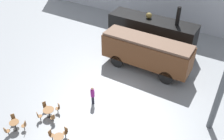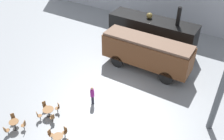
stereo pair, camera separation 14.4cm
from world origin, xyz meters
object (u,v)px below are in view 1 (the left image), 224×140
Objects in this scene: passenger_coach_wooden at (146,51)px; cafe_table_mid at (59,138)px; cafe_table_near at (49,111)px; visitor_person at (93,95)px; cafe_table_far at (15,124)px; steam_locomotive at (152,32)px; cafe_chair_0 at (58,107)px.

passenger_coach_wooden is 11.60m from cafe_table_mid.
cafe_table_near is at bearing -111.10° from passenger_coach_wooden.
visitor_person is (-0.29, 4.62, 0.42)m from cafe_table_mid.
cafe_table_far is at bearing -122.41° from visitor_person.
visitor_person reaches higher than cafe_table_near.
visitor_person is at bearing 54.52° from cafe_table_near.
visitor_person is (-1.64, -6.79, -1.16)m from passenger_coach_wooden.
visitor_person is at bearing -92.65° from steam_locomotive.
visitor_person is (1.81, 2.28, 0.45)m from cafe_chair_0.
cafe_chair_0 is (-2.10, 2.34, -0.04)m from cafe_table_mid.
cafe_table_far is (-1.24, -2.32, -0.01)m from cafe_table_near.
passenger_coach_wooden is at bearing 68.90° from cafe_table_near.
cafe_table_mid is (-0.20, -15.24, -1.65)m from steam_locomotive.
passenger_coach_wooden reaches higher than cafe_chair_0.
cafe_chair_0 reaches higher than cafe_table_far.
cafe_table_near is 2.92m from cafe_table_mid.
passenger_coach_wooden is 10.62m from cafe_table_near.
cafe_chair_0 is at bearing -110.82° from passenger_coach_wooden.
cafe_table_mid is 3.74m from cafe_table_far.
cafe_chair_0 is 2.95m from visitor_person.
steam_locomotive is at bearing -165.62° from cafe_chair_0.
visitor_person is at bearing 57.59° from cafe_table_far.
cafe_table_mid is at bearing -90.77° from steam_locomotive.
cafe_chair_0 is (-2.30, -12.90, -1.69)m from steam_locomotive.
passenger_coach_wooden reaches higher than visitor_person.
passenger_coach_wooden reaches higher than cafe_table_far.
cafe_table_mid is 4.65m from visitor_person.
visitor_person reaches higher than cafe_table_mid.
steam_locomotive is 13.98m from cafe_table_near.
cafe_table_near is 3.72m from visitor_person.
cafe_table_mid is at bearing -96.74° from passenger_coach_wooden.
steam_locomotive is 16.49m from cafe_table_far.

